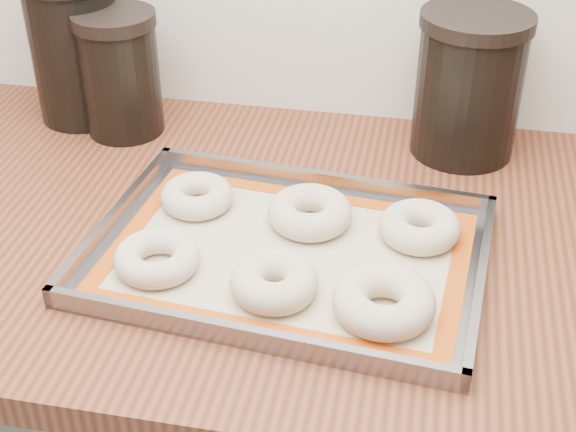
% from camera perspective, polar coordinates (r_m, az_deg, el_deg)
% --- Properties ---
extents(countertop, '(3.06, 0.68, 0.04)m').
position_cam_1_polar(countertop, '(1.06, -7.50, -0.74)').
color(countertop, brown).
rests_on(countertop, cabinet).
extents(baking_tray, '(0.49, 0.37, 0.03)m').
position_cam_1_polar(baking_tray, '(0.96, 0.00, -2.64)').
color(baking_tray, gray).
rests_on(baking_tray, countertop).
extents(baking_mat, '(0.44, 0.33, 0.00)m').
position_cam_1_polar(baking_mat, '(0.96, 0.00, -2.74)').
color(baking_mat, '#C6B793').
rests_on(baking_mat, baking_tray).
extents(bagel_front_left, '(0.13, 0.13, 0.03)m').
position_cam_1_polar(bagel_front_left, '(0.94, -9.29, -2.96)').
color(bagel_front_left, beige).
rests_on(bagel_front_left, baking_mat).
extents(bagel_front_mid, '(0.10, 0.10, 0.04)m').
position_cam_1_polar(bagel_front_mid, '(0.89, -0.99, -4.69)').
color(bagel_front_mid, beige).
rests_on(bagel_front_mid, baking_mat).
extents(bagel_front_right, '(0.13, 0.13, 0.04)m').
position_cam_1_polar(bagel_front_right, '(0.87, 6.83, -6.03)').
color(bagel_front_right, beige).
rests_on(bagel_front_right, baking_mat).
extents(bagel_back_left, '(0.11, 0.11, 0.03)m').
position_cam_1_polar(bagel_back_left, '(1.04, -6.49, 1.43)').
color(bagel_back_left, beige).
rests_on(bagel_back_left, baking_mat).
extents(bagel_back_mid, '(0.14, 0.14, 0.04)m').
position_cam_1_polar(bagel_back_mid, '(1.00, 1.56, 0.27)').
color(bagel_back_mid, beige).
rests_on(bagel_back_mid, baking_mat).
extents(bagel_back_right, '(0.12, 0.12, 0.04)m').
position_cam_1_polar(bagel_back_right, '(0.99, 9.34, -0.77)').
color(bagel_back_right, beige).
rests_on(bagel_back_right, baking_mat).
extents(canister_left, '(0.14, 0.14, 0.23)m').
position_cam_1_polar(canister_left, '(1.28, -14.84, 11.59)').
color(canister_left, black).
rests_on(canister_left, countertop).
extents(canister_mid, '(0.12, 0.12, 0.18)m').
position_cam_1_polar(canister_mid, '(1.22, -11.85, 9.91)').
color(canister_mid, black).
rests_on(canister_mid, countertop).
extents(canister_right, '(0.15, 0.15, 0.21)m').
position_cam_1_polar(canister_right, '(1.16, 12.74, 9.10)').
color(canister_right, black).
rests_on(canister_right, countertop).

